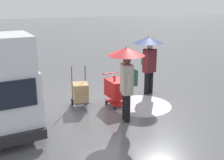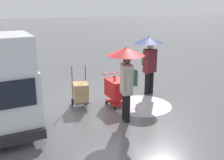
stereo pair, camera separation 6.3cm
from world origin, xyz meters
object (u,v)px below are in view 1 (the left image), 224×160
object	(u,v)px
shopping_cart_vendor	(116,89)
pedestrian_pink_side	(149,52)
pedestrian_black_side	(127,67)
hand_dolly_boxes	(80,92)

from	to	relation	value
shopping_cart_vendor	pedestrian_pink_side	bearing A→B (deg)	-158.69
pedestrian_black_side	hand_dolly_boxes	bearing A→B (deg)	-59.15
pedestrian_pink_side	pedestrian_black_side	xyz separation A→B (m)	(1.78, 1.70, 0.00)
shopping_cart_vendor	hand_dolly_boxes	size ratio (longest dim) A/B	0.79
pedestrian_black_side	shopping_cart_vendor	bearing A→B (deg)	-100.80
hand_dolly_boxes	pedestrian_pink_side	bearing A→B (deg)	-175.13
hand_dolly_boxes	pedestrian_black_side	xyz separation A→B (m)	(-0.88, 1.48, 1.07)
shopping_cart_vendor	hand_dolly_boxes	xyz separation A→B (m)	(1.09, -0.39, -0.07)
hand_dolly_boxes	pedestrian_pink_side	size ratio (longest dim) A/B	0.61
shopping_cart_vendor	pedestrian_pink_side	xyz separation A→B (m)	(-1.57, -0.61, 1.00)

